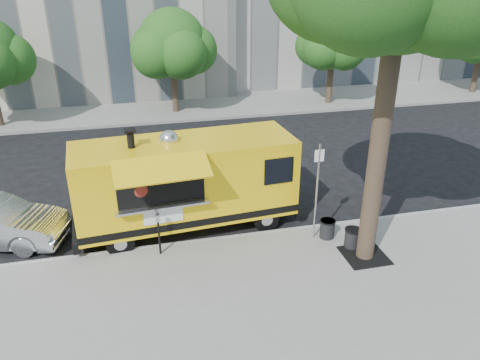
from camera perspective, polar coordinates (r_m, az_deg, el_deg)
The scene contains 12 objects.
ground at distance 15.26m, azimuth 1.28°, elevation -5.19°, with size 120.00×120.00×0.00m, color black.
sidewalk at distance 12.07m, azimuth 6.23°, elevation -14.16°, with size 60.00×6.00×0.15m, color gray.
curb at distance 14.45m, azimuth 2.22°, elevation -6.73°, with size 60.00×0.14×0.16m, color #999993.
far_sidewalk at distance 27.54m, azimuth -5.90°, elevation 8.81°, with size 60.00×5.00×0.15m, color gray.
tree_well at distance 13.83m, azimuth 14.92°, elevation -8.87°, with size 1.20×1.20×0.02m, color black.
far_tree_b at distance 25.85m, azimuth -8.30°, elevation 16.17°, with size 3.60×3.60×5.50m.
far_tree_c at distance 27.90m, azimuth 11.29°, elevation 16.36°, with size 3.24×3.24×5.21m.
sign_post at distance 13.56m, azimuth 9.37°, elevation -0.80°, with size 0.28×0.06×3.00m.
parking_meter at distance 13.22m, azimuth -9.91°, elevation -5.81°, with size 0.11×0.11×1.33m.
food_truck at distance 14.34m, azimuth -6.70°, elevation -0.22°, with size 7.06×3.60×3.41m.
trash_bin_left at distance 14.30m, azimuth 10.59°, elevation -5.79°, with size 0.48×0.48×0.57m.
trash_bin_right at distance 13.99m, azimuth 13.54°, elevation -6.81°, with size 0.48×0.48×0.58m.
Camera 1 is at (-3.40, -12.76, 7.66)m, focal length 35.00 mm.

